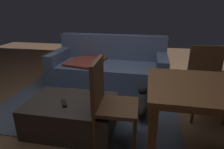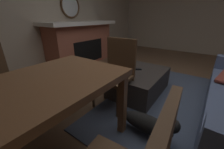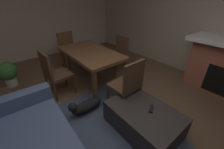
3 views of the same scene
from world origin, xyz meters
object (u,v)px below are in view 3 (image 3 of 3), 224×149
dining_chair_east (68,48)px  tv_remote (151,109)px  dining_table (90,55)px  dining_chair_north (53,72)px  potted_plant (8,73)px  dining_chair_west (128,83)px  small_dog (85,106)px  dining_chair_south (119,53)px  ottoman_coffee_table (143,119)px

dining_chair_east → tv_remote: bearing=179.2°
dining_table → dining_chair_north: 0.83m
tv_remote → potted_plant: potted_plant is taller
dining_chair_west → potted_plant: size_ratio=1.63×
tv_remote → dining_chair_east: (2.86, -0.04, 0.14)m
tv_remote → dining_chair_north: (1.69, 0.77, 0.14)m
dining_table → small_dog: dining_table is taller
dining_chair_east → potted_plant: (-0.20, 1.50, -0.20)m
dining_chair_west → potted_plant: 2.63m
dining_chair_south → potted_plant: (0.97, 2.33, -0.20)m
tv_remote → small_dog: size_ratio=0.27×
ottoman_coffee_table → dining_chair_west: (0.47, -0.14, 0.34)m
dining_table → dining_chair_north: (-0.01, 0.82, -0.13)m
dining_table → dining_chair_west: 1.18m
dining_chair_south → dining_chair_east: same height
dining_table → potted_plant: size_ratio=2.73×
ottoman_coffee_table → small_dog: bearing=31.9°
tv_remote → small_dog: 1.07m
dining_chair_west → dining_chair_south: bearing=-35.0°
tv_remote → dining_chair_south: dining_chair_south is taller
ottoman_coffee_table → dining_chair_west: dining_chair_west is taller
dining_table → dining_chair_west: bearing=-179.9°
dining_chair_east → small_dog: bearing=162.5°
potted_plant → small_dog: potted_plant is taller
potted_plant → dining_chair_west: bearing=-144.8°
dining_chair_west → potted_plant: dining_chair_west is taller
small_dog → dining_chair_east: bearing=-17.5°
dining_chair_north → tv_remote: bearing=-155.4°
dining_chair_north → dining_chair_east: same height
small_dog → ottoman_coffee_table: bearing=-148.1°
ottoman_coffee_table → dining_chair_north: bearing=22.8°
dining_table → tv_remote: bearing=178.3°
ottoman_coffee_table → potted_plant: 2.96m
dining_chair_north → dining_chair_south: bearing=-89.7°
dining_chair_east → dining_chair_west: (-2.34, -0.01, 0.00)m
dining_chair_south → potted_plant: 2.53m
dining_chair_north → dining_chair_west: same height
small_dog → dining_chair_west: bearing=-118.0°
dining_chair_east → dining_chair_west: 2.34m
dining_table → dining_chair_north: size_ratio=1.67×
dining_chair_west → potted_plant: bearing=35.2°
potted_plant → tv_remote: bearing=-151.3°
dining_chair_south → small_dog: (-0.83, 1.46, -0.37)m
dining_chair_west → dining_chair_north: bearing=35.3°
tv_remote → dining_chair_west: bearing=-35.1°
tv_remote → dining_chair_east: 2.87m
ottoman_coffee_table → dining_chair_south: 1.93m
dining_chair_north → dining_chair_east: bearing=-34.6°
dining_chair_west → small_dog: 0.81m
ottoman_coffee_table → dining_table: bearing=-4.6°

